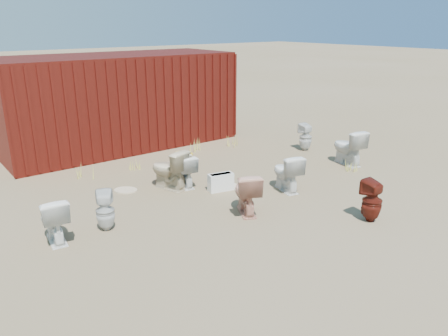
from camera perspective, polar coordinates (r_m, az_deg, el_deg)
ground at (r=8.06m, az=2.61°, el=-4.79°), size 100.00×100.00×0.00m
shipping_container at (r=12.02m, az=-13.62°, el=8.51°), size 6.00×2.40×2.40m
toilet_front_a at (r=7.12m, az=-21.36°, el=-6.24°), size 0.49×0.75×0.72m
toilet_front_pink at (r=7.60m, az=2.94°, el=-3.22°), size 0.71×0.85×0.76m
toilet_front_c at (r=8.68m, az=8.17°, el=-0.57°), size 0.60×0.82×0.75m
toilet_front_maroon at (r=7.68m, az=18.76°, el=-4.09°), size 0.34×0.34×0.73m
toilet_front_e at (r=10.59m, az=15.90°, el=2.65°), size 0.60×0.89×0.84m
toilet_back_a at (r=7.25m, az=-15.27°, el=-5.41°), size 0.40×0.40×0.66m
toilet_back_beige_left at (r=8.75m, az=-7.23°, el=-0.16°), size 0.66×0.89×0.81m
toilet_back_beige_right at (r=8.91m, az=-6.23°, el=0.01°), size 0.57×0.81×0.75m
toilet_back_yellowlid at (r=8.86m, az=-5.23°, el=-0.32°), size 0.49×0.72×0.68m
toilet_back_e at (r=11.53m, az=10.61°, el=3.99°), size 0.36×0.37×0.71m
yellow_lid at (r=8.75m, az=-5.30°, el=1.85°), size 0.34×0.43×0.02m
loose_tank at (r=8.65m, az=-0.43°, el=-1.86°), size 0.53×0.30×0.35m
loose_lid_near at (r=8.92m, az=0.50°, el=-2.32°), size 0.47×0.56×0.02m
loose_lid_far at (r=8.91m, az=-12.71°, el=-2.84°), size 0.58×0.59×0.02m
weed_clump_a at (r=9.77m, az=-17.90°, el=-0.49°), size 0.36×0.36×0.31m
weed_clump_b at (r=10.40m, az=-5.32°, el=1.34°), size 0.32×0.32×0.26m
weed_clump_c at (r=11.78m, az=1.48°, el=3.55°), size 0.36×0.36×0.29m
weed_clump_d at (r=10.11m, az=-11.36°, el=0.50°), size 0.30×0.30×0.24m
weed_clump_e at (r=11.40m, az=-3.73°, el=3.05°), size 0.34×0.34×0.31m
weed_clump_f at (r=10.22m, az=16.18°, el=0.31°), size 0.28×0.28×0.24m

